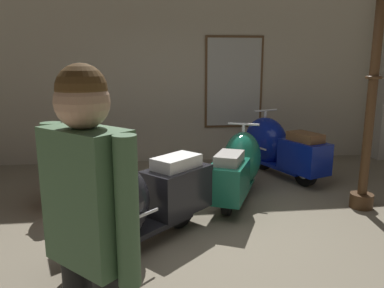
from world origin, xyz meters
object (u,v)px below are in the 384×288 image
at_px(scooter_1, 131,203).
at_px(scooter_2, 239,166).
at_px(scooter_3, 276,146).
at_px(lamppost, 373,86).
at_px(info_stanchion, 87,182).
at_px(visitor_1, 90,231).
at_px(scooter_0, 80,164).

relative_size(scooter_1, scooter_2, 0.98).
relative_size(scooter_2, scooter_3, 0.94).
bearing_deg(lamppost, scooter_3, 111.64).
xyz_separation_m(scooter_2, info_stanchion, (-1.87, -0.61, 0.03)).
xyz_separation_m(scooter_1, visitor_1, (-0.09, -1.78, 0.55)).
height_order(lamppost, visitor_1, lamppost).
bearing_deg(scooter_0, visitor_1, 27.76).
relative_size(lamppost, info_stanchion, 2.66).
xyz_separation_m(visitor_1, info_stanchion, (-0.42, 2.48, -0.56)).
relative_size(scooter_0, scooter_3, 1.02).
bearing_deg(scooter_2, scooter_0, 109.10).
bearing_deg(scooter_0, info_stanchion, 31.47).
height_order(lamppost, info_stanchion, lamppost).
xyz_separation_m(scooter_0, scooter_2, (2.08, -0.21, -0.03)).
relative_size(visitor_1, info_stanchion, 1.57).
xyz_separation_m(scooter_1, scooter_3, (2.20, 2.29, -0.01)).
bearing_deg(lamppost, scooter_1, -164.59).
bearing_deg(visitor_1, scooter_0, 55.18).
xyz_separation_m(scooter_2, scooter_3, (0.85, 0.98, 0.03)).
bearing_deg(scooter_1, info_stanchion, -96.95).
height_order(scooter_1, lamppost, lamppost).
distance_m(scooter_2, scooter_3, 1.29).
bearing_deg(scooter_0, scooter_2, 101.16).
bearing_deg(scooter_3, lamppost, -179.56).
relative_size(scooter_0, visitor_1, 0.99).
xyz_separation_m(scooter_3, visitor_1, (-2.30, -4.06, 0.56)).
distance_m(scooter_0, lamppost, 3.76).
xyz_separation_m(scooter_2, lamppost, (1.45, -0.54, 1.08)).
xyz_separation_m(scooter_0, scooter_1, (0.73, -1.52, 0.01)).
xyz_separation_m(scooter_1, info_stanchion, (-0.52, 0.70, -0.01)).
bearing_deg(scooter_2, lamppost, -85.64).
bearing_deg(scooter_0, scooter_1, 42.50).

